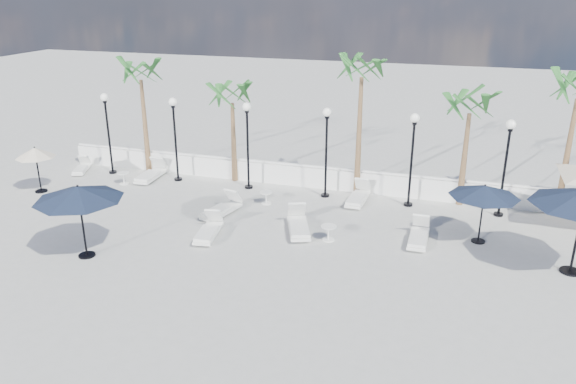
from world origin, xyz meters
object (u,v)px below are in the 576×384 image
(lounger_5, at_px, (419,236))
(parasol_navy_left, at_px, (78,194))
(lounger_6, at_px, (358,197))
(lounger_0, at_px, (81,168))
(lounger_3, at_px, (222,209))
(parasol_cream_small, at_px, (35,153))
(lounger_2, at_px, (151,174))
(parasol_navy_mid, at_px, (485,191))
(lounger_4, at_px, (298,225))
(lounger_1, at_px, (209,231))

(lounger_5, relative_size, parasol_navy_left, 0.68)
(parasol_navy_left, bearing_deg, lounger_6, 44.33)
(lounger_0, relative_size, lounger_3, 0.80)
(parasol_cream_small, bearing_deg, lounger_3, -0.27)
(lounger_5, relative_size, lounger_6, 0.94)
(lounger_2, height_order, parasol_navy_mid, parasol_navy_mid)
(lounger_0, height_order, lounger_3, lounger_3)
(lounger_4, xyz_separation_m, parasol_cream_small, (-11.96, 0.71, 1.48))
(lounger_4, height_order, lounger_6, lounger_4)
(lounger_0, relative_size, lounger_6, 0.83)
(lounger_2, relative_size, parasol_navy_mid, 0.89)
(lounger_1, distance_m, parasol_cream_small, 9.34)
(lounger_3, height_order, parasol_navy_left, parasol_navy_left)
(parasol_navy_mid, bearing_deg, lounger_1, -165.01)
(lounger_2, relative_size, parasol_navy_left, 0.75)
(lounger_3, bearing_deg, lounger_5, 11.34)
(lounger_5, bearing_deg, lounger_3, 178.23)
(lounger_5, relative_size, parasol_cream_small, 0.95)
(lounger_3, distance_m, lounger_6, 5.68)
(lounger_0, relative_size, parasol_navy_left, 0.59)
(lounger_2, relative_size, lounger_6, 1.04)
(parasol_navy_left, height_order, parasol_navy_mid, parasol_navy_left)
(lounger_0, distance_m, lounger_4, 12.47)
(lounger_3, bearing_deg, lounger_2, 161.82)
(lounger_2, xyz_separation_m, parasol_cream_small, (-3.75, -2.89, 1.49))
(lounger_3, xyz_separation_m, parasol_cream_small, (-8.61, 0.04, 1.50))
(lounger_1, distance_m, lounger_2, 7.20)
(parasol_cream_small, bearing_deg, parasol_navy_mid, 1.33)
(lounger_5, xyz_separation_m, parasol_cream_small, (-16.22, 0.25, 1.51))
(lounger_0, height_order, lounger_1, lounger_1)
(lounger_0, relative_size, lounger_4, 0.76)
(lounger_5, bearing_deg, lounger_1, -166.20)
(lounger_2, relative_size, lounger_3, 1.01)
(lounger_3, distance_m, parasol_navy_left, 5.79)
(lounger_4, height_order, lounger_5, lounger_4)
(lounger_5, xyz_separation_m, lounger_6, (-2.75, 3.14, 0.01))
(lounger_0, bearing_deg, lounger_1, -50.75)
(lounger_0, height_order, parasol_navy_mid, parasol_navy_mid)
(lounger_0, distance_m, lounger_3, 9.08)
(parasol_navy_left, height_order, parasol_cream_small, parasol_navy_left)
(lounger_1, xyz_separation_m, lounger_6, (4.48, 4.94, 0.01))
(lounger_6, bearing_deg, lounger_2, -177.70)
(lounger_1, distance_m, parasol_navy_mid, 9.72)
(lounger_1, bearing_deg, lounger_0, 142.46)
(lounger_4, xyz_separation_m, parasol_navy_mid, (6.28, 1.13, 1.63))
(lounger_5, distance_m, parasol_cream_small, 16.29)
(lounger_0, distance_m, parasol_navy_mid, 18.48)
(lounger_1, bearing_deg, lounger_3, 91.69)
(lounger_2, height_order, lounger_4, lounger_4)
(lounger_0, xyz_separation_m, parasol_cream_small, (0.01, -2.83, 1.55))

